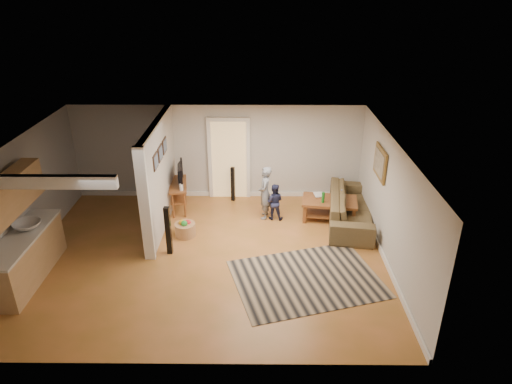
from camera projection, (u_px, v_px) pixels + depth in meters
ground at (208, 256)px, 9.73m from camera, size 7.50×7.50×0.00m
room_shell at (156, 185)px, 9.50m from camera, size 7.54×6.02×2.52m
area_rug at (307, 279)px, 8.98m from camera, size 3.25×2.74×0.01m
sofa at (349, 221)px, 11.12m from camera, size 1.35×2.65×0.74m
coffee_table at (330, 204)px, 11.07m from camera, size 1.40×0.94×0.77m
tv_console at (179, 186)px, 11.45m from camera, size 0.59×1.17×0.97m
speaker_left at (168, 231)px, 9.60m from camera, size 0.11×0.11×1.10m
speaker_right at (233, 184)px, 11.96m from camera, size 0.11×0.11×0.94m
toy_basket at (185, 229)px, 10.42m from camera, size 0.47×0.47×0.42m
child at (265, 217)px, 11.31m from camera, size 0.36×0.51×1.33m
toddler at (274, 218)px, 11.24m from camera, size 0.49×0.40×0.92m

